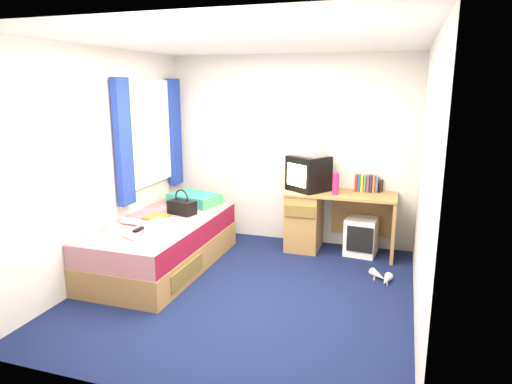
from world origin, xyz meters
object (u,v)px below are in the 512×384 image
(handbag, at_px, (182,207))
(remote_control, at_px, (139,229))
(towel, at_px, (165,227))
(water_bottle, at_px, (130,221))
(pink_water_bottle, at_px, (336,184))
(magazine, at_px, (157,217))
(bed, at_px, (163,244))
(colour_swatch_fan, at_px, (130,238))
(picture_frame, at_px, (381,186))
(vcr, at_px, (309,153))
(white_heels, at_px, (382,278))
(pillow, at_px, (194,199))
(storage_cube, at_px, (361,236))
(crt_tv, at_px, (308,173))
(aerosol_can, at_px, (331,182))
(desk, at_px, (318,218))

(handbag, height_order, remote_control, handbag)
(towel, xyz_separation_m, water_bottle, (-0.48, 0.10, -0.02))
(pink_water_bottle, relative_size, magazine, 0.87)
(bed, relative_size, towel, 6.09)
(handbag, distance_m, water_bottle, 0.65)
(pink_water_bottle, height_order, colour_swatch_fan, pink_water_bottle)
(towel, bearing_deg, picture_frame, 38.71)
(bed, bearing_deg, remote_control, -99.13)
(vcr, relative_size, water_bottle, 1.85)
(towel, distance_m, white_heels, 2.34)
(colour_swatch_fan, bearing_deg, bed, 89.83)
(pillow, xyz_separation_m, vcr, (1.40, 0.33, 0.60))
(handbag, xyz_separation_m, water_bottle, (-0.34, -0.56, -0.05))
(remote_control, bearing_deg, vcr, 47.53)
(storage_cube, bearing_deg, towel, -136.22)
(pillow, bearing_deg, crt_tv, 13.22)
(bed, relative_size, colour_swatch_fan, 9.09)
(magazine, bearing_deg, storage_cube, 24.32)
(handbag, bearing_deg, white_heels, 15.97)
(water_bottle, bearing_deg, storage_cube, 29.65)
(bed, relative_size, water_bottle, 10.00)
(bed, xyz_separation_m, towel, (0.22, -0.32, 0.33))
(crt_tv, xyz_separation_m, handbag, (-1.33, -0.79, -0.34))
(bed, relative_size, pillow, 3.26)
(pink_water_bottle, bearing_deg, white_heels, -46.37)
(water_bottle, distance_m, white_heels, 2.76)
(picture_frame, xyz_separation_m, aerosol_can, (-0.60, -0.12, 0.03))
(picture_frame, bearing_deg, remote_control, -134.11)
(white_heels, bearing_deg, towel, -162.48)
(picture_frame, relative_size, remote_control, 0.88)
(picture_frame, relative_size, magazine, 0.50)
(crt_tv, relative_size, water_bottle, 2.87)
(towel, bearing_deg, water_bottle, 168.38)
(storage_cube, relative_size, pink_water_bottle, 1.85)
(vcr, xyz_separation_m, aerosol_can, (0.26, 0.08, -0.36))
(towel, relative_size, water_bottle, 1.64)
(pillow, relative_size, remote_control, 3.84)
(vcr, relative_size, remote_control, 2.31)
(storage_cube, height_order, handbag, handbag)
(storage_cube, distance_m, white_heels, 0.83)
(bed, height_order, pink_water_bottle, pink_water_bottle)
(bed, xyz_separation_m, remote_control, (-0.06, -0.37, 0.28))
(vcr, height_order, colour_swatch_fan, vcr)
(bed, xyz_separation_m, aerosol_can, (1.68, 1.21, 0.58))
(storage_cube, xyz_separation_m, handbag, (-2.01, -0.78, 0.40))
(desk, relative_size, crt_tv, 2.26)
(crt_tv, bearing_deg, pink_water_bottle, 17.01)
(storage_cube, distance_m, handbag, 2.19)
(aerosol_can, distance_m, handbag, 1.84)
(towel, bearing_deg, storage_cube, 37.56)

